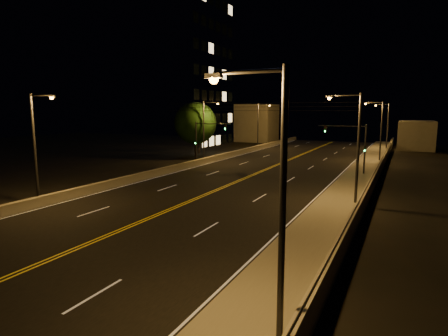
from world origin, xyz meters
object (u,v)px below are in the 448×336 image
at_px(streetlight_0, 273,188).
at_px(tree_0, 195,123).
at_px(streetlight_1, 354,141).
at_px(streetlight_4, 37,140).
at_px(streetlight_3, 386,123).
at_px(traffic_signal_right, 355,143).
at_px(building_tower, 154,65).
at_px(tree_1, 199,129).
at_px(streetlight_6, 260,122).
at_px(streetlight_5, 205,127).
at_px(streetlight_2, 379,127).
at_px(traffic_signal_left, 203,137).

bearing_deg(streetlight_0, tree_0, 123.12).
relative_size(streetlight_1, streetlight_4, 1.00).
relative_size(streetlight_3, traffic_signal_right, 1.49).
relative_size(streetlight_0, streetlight_4, 1.00).
height_order(building_tower, tree_1, building_tower).
relative_size(streetlight_3, streetlight_6, 1.00).
bearing_deg(streetlight_5, tree_0, 143.14).
bearing_deg(streetlight_6, traffic_signal_right, -50.09).
height_order(streetlight_2, traffic_signal_left, streetlight_2).
xyz_separation_m(streetlight_0, tree_1, (-27.45, 43.72, -0.80)).
xyz_separation_m(streetlight_1, traffic_signal_left, (-20.23, 13.87, -1.26)).
xyz_separation_m(streetlight_4, tree_0, (-2.82, 28.25, 0.38)).
relative_size(tree_0, tree_1, 1.29).
relative_size(building_tower, tree_0, 3.78).
bearing_deg(streetlight_3, streetlight_1, -90.00).
bearing_deg(tree_0, tree_1, 116.11).
relative_size(streetlight_5, tree_1, 1.29).
xyz_separation_m(streetlight_3, traffic_signal_left, (-20.23, -30.71, -1.26)).
relative_size(streetlight_1, streetlight_6, 1.00).
distance_m(streetlight_2, streetlight_5, 23.55).
xyz_separation_m(traffic_signal_left, building_tower, (-17.33, 13.62, 11.44)).
relative_size(streetlight_0, building_tower, 0.27).
bearing_deg(traffic_signal_right, tree_1, 156.06).
relative_size(streetlight_0, traffic_signal_right, 1.49).
bearing_deg(tree_1, building_tower, 168.15).
bearing_deg(streetlight_3, streetlight_2, -90.00).
xyz_separation_m(streetlight_0, tree_0, (-24.21, 37.11, 0.38)).
bearing_deg(streetlight_5, streetlight_1, -37.88).
height_order(streetlight_1, traffic_signal_left, streetlight_1).
height_order(streetlight_4, traffic_signal_right, streetlight_4).
height_order(streetlight_6, tree_0, streetlight_6).
bearing_deg(streetlight_3, traffic_signal_right, -92.91).
distance_m(streetlight_3, traffic_signal_right, 30.77).
height_order(traffic_signal_left, tree_0, tree_0).
bearing_deg(streetlight_4, traffic_signal_right, 49.68).
xyz_separation_m(streetlight_3, tree_1, (-27.45, -19.21, -0.80)).
height_order(streetlight_1, streetlight_4, same).
bearing_deg(tree_1, streetlight_2, 2.33).
bearing_deg(streetlight_5, traffic_signal_right, -7.95).
xyz_separation_m(traffic_signal_left, tree_1, (-7.22, 11.50, 0.46)).
xyz_separation_m(streetlight_1, streetlight_5, (-21.39, 16.64, 0.00)).
relative_size(streetlight_6, tree_0, 1.00).
distance_m(streetlight_3, streetlight_6, 22.51).
relative_size(streetlight_0, streetlight_6, 1.00).
height_order(streetlight_2, streetlight_4, same).
relative_size(streetlight_3, streetlight_5, 1.00).
bearing_deg(streetlight_4, streetlight_5, 90.00).
relative_size(streetlight_6, building_tower, 0.27).
height_order(streetlight_3, building_tower, building_tower).
bearing_deg(tree_0, streetlight_0, -56.88).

